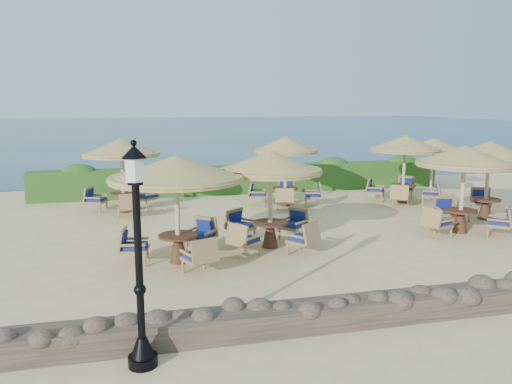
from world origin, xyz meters
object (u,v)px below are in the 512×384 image
object	(u,v)px
cafe_set_4	(286,161)
cafe_set_5	(405,157)
lamp_post	(139,267)
cafe_set_2	(464,170)
cafe_set_6	(489,165)
extra_parasol	(434,143)
cafe_set_1	(270,182)
cafe_set_0	(177,182)
cafe_set_3	(122,160)

from	to	relation	value
cafe_set_4	cafe_set_5	world-z (taller)	same
lamp_post	cafe_set_4	distance (m)	12.22
cafe_set_2	cafe_set_5	world-z (taller)	same
cafe_set_2	cafe_set_6	size ratio (longest dim) A/B	1.04
extra_parasol	cafe_set_1	distance (m)	11.13
cafe_set_0	cafe_set_2	world-z (taller)	same
cafe_set_3	cafe_set_5	world-z (taller)	same
cafe_set_0	cafe_set_3	distance (m)	6.44
cafe_set_3	extra_parasol	bearing A→B (deg)	3.81
cafe_set_2	cafe_set_5	size ratio (longest dim) A/B	1.04
cafe_set_1	cafe_set_5	world-z (taller)	same
cafe_set_4	cafe_set_6	distance (m)	7.02
extra_parasol	cafe_set_5	world-z (taller)	cafe_set_5
cafe_set_6	cafe_set_1	bearing A→B (deg)	-169.30
cafe_set_0	cafe_set_1	world-z (taller)	same
cafe_set_0	cafe_set_1	bearing A→B (deg)	16.19
cafe_set_6	cafe_set_5	bearing A→B (deg)	109.78
lamp_post	cafe_set_2	size ratio (longest dim) A/B	1.15
cafe_set_6	cafe_set_4	bearing A→B (deg)	147.34
extra_parasol	cafe_set_3	xyz separation A→B (m)	(-13.03, -0.87, -0.27)
extra_parasol	cafe_set_0	bearing A→B (deg)	-148.41
cafe_set_0	cafe_set_4	xyz separation A→B (m)	(4.61, 6.03, -0.29)
extra_parasol	cafe_set_2	xyz separation A→B (m)	(-3.05, -6.27, -0.25)
extra_parasol	lamp_post	bearing A→B (deg)	-136.40
extra_parasol	cafe_set_2	bearing A→B (deg)	-115.97
cafe_set_6	cafe_set_3	bearing A→B (deg)	161.26
extra_parasol	cafe_set_3	bearing A→B (deg)	-176.19
extra_parasol	cafe_set_2	size ratio (longest dim) A/B	0.84
cafe_set_1	extra_parasol	bearing A→B (deg)	35.22
cafe_set_5	cafe_set_1	bearing A→B (deg)	-144.66
cafe_set_1	cafe_set_2	world-z (taller)	same
extra_parasol	cafe_set_4	distance (m)	7.13
cafe_set_5	cafe_set_6	size ratio (longest dim) A/B	1.00
extra_parasol	cafe_set_1	bearing A→B (deg)	-144.78
lamp_post	cafe_set_6	size ratio (longest dim) A/B	1.19
cafe_set_2	cafe_set_6	bearing A→B (deg)	35.04
cafe_set_5	cafe_set_3	bearing A→B (deg)	176.06
cafe_set_1	cafe_set_3	world-z (taller)	same
cafe_set_5	cafe_set_2	bearing A→B (deg)	-99.11
cafe_set_2	cafe_set_6	xyz separation A→B (m)	(1.94, 1.36, -0.07)
cafe_set_0	cafe_set_2	xyz separation A→B (m)	(8.58, 0.89, -0.08)
cafe_set_1	cafe_set_5	size ratio (longest dim) A/B	1.01
cafe_set_3	cafe_set_2	bearing A→B (deg)	-28.41
lamp_post	cafe_set_6	bearing A→B (deg)	31.69
extra_parasol	cafe_set_0	distance (m)	13.66
cafe_set_0	cafe_set_5	distance (m)	10.86
lamp_post	extra_parasol	bearing A→B (deg)	43.60
cafe_set_0	cafe_set_6	size ratio (longest dim) A/B	1.18
cafe_set_5	cafe_set_6	xyz separation A→B (m)	(1.19, -3.30, 0.04)
cafe_set_3	cafe_set_6	size ratio (longest dim) A/B	1.01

